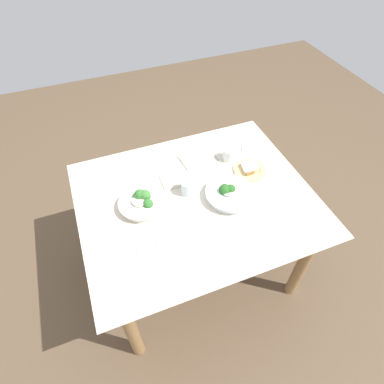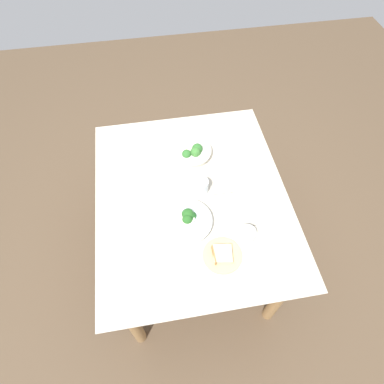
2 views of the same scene
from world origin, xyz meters
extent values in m
plane|color=brown|center=(0.00, 0.00, 0.00)|extent=(6.00, 6.00, 0.00)
cube|color=beige|center=(0.00, 0.00, 0.73)|extent=(1.29, 1.07, 0.01)
cube|color=#9E7547|center=(0.00, 0.00, 0.71)|extent=(1.26, 1.04, 0.02)
cylinder|color=#9E7547|center=(-0.53, -0.42, 0.35)|extent=(0.07, 0.07, 0.70)
cylinder|color=#9E7547|center=(0.53, -0.42, 0.35)|extent=(0.07, 0.07, 0.70)
cylinder|color=#9E7547|center=(-0.53, 0.42, 0.35)|extent=(0.07, 0.07, 0.70)
cylinder|color=#9E7547|center=(0.53, 0.42, 0.35)|extent=(0.07, 0.07, 0.70)
cylinder|color=silver|center=(-0.30, 0.05, 0.75)|extent=(0.22, 0.22, 0.04)
cylinder|color=silver|center=(-0.30, 0.05, 0.77)|extent=(0.24, 0.24, 0.01)
sphere|color=#33702D|center=(-0.27, 0.01, 0.78)|extent=(0.06, 0.06, 0.06)
sphere|color=#3D7A33|center=(-0.27, 0.07, 0.79)|extent=(0.06, 0.06, 0.06)
sphere|color=#33702D|center=(-0.30, 0.08, 0.79)|extent=(0.06, 0.06, 0.06)
sphere|color=#3D7A33|center=(-0.31, 0.08, 0.78)|extent=(0.05, 0.05, 0.05)
cylinder|color=beige|center=(-0.31, 0.05, 0.79)|extent=(0.08, 0.08, 0.01)
cylinder|color=white|center=(0.18, -0.06, 0.75)|extent=(0.25, 0.25, 0.04)
cylinder|color=white|center=(0.18, -0.06, 0.77)|extent=(0.28, 0.28, 0.01)
sphere|color=#1E511E|center=(0.18, -0.04, 0.78)|extent=(0.05, 0.05, 0.05)
sphere|color=#1E511E|center=(0.16, -0.02, 0.78)|extent=(0.05, 0.05, 0.05)
sphere|color=#286023|center=(0.15, -0.05, 0.79)|extent=(0.07, 0.07, 0.07)
sphere|color=#286023|center=(0.18, -0.05, 0.79)|extent=(0.05, 0.05, 0.05)
cylinder|color=beige|center=(0.17, -0.06, 0.79)|extent=(0.09, 0.09, 0.01)
cylinder|color=#D6B27A|center=(0.38, 0.09, 0.74)|extent=(0.20, 0.20, 0.01)
cube|color=beige|center=(0.38, 0.09, 0.76)|extent=(0.11, 0.11, 0.02)
cube|color=#9E703D|center=(0.38, 0.05, 0.76)|extent=(0.10, 0.01, 0.03)
cylinder|color=silver|center=(-0.03, 0.06, 0.78)|extent=(0.08, 0.08, 0.09)
cylinder|color=silver|center=(0.31, 0.23, 0.77)|extent=(0.08, 0.08, 0.08)
cube|color=#B7B7BC|center=(0.20, 0.15, 0.73)|extent=(0.07, 0.03, 0.00)
cube|color=#B7B7BC|center=(0.15, 0.13, 0.73)|extent=(0.03, 0.02, 0.00)
cube|color=#B7B7BC|center=(0.43, 0.28, 0.73)|extent=(0.03, 0.07, 0.00)
cube|color=#B7B7BC|center=(0.41, 0.24, 0.73)|extent=(0.02, 0.03, 0.00)
cube|color=#B7B7BC|center=(-0.30, -0.21, 0.73)|extent=(0.07, 0.21, 0.00)
cube|color=#B7B7BC|center=(-0.41, -0.30, 0.73)|extent=(0.04, 0.21, 0.00)
cube|color=#B1A997|center=(0.13, 0.30, 0.74)|extent=(0.23, 0.17, 0.01)
cube|color=#B1A997|center=(-0.06, 0.17, 0.74)|extent=(0.17, 0.13, 0.01)
camera|label=1|loc=(-0.44, -1.08, 2.08)|focal=29.71mm
camera|label=2|loc=(1.02, -0.17, 2.24)|focal=30.47mm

